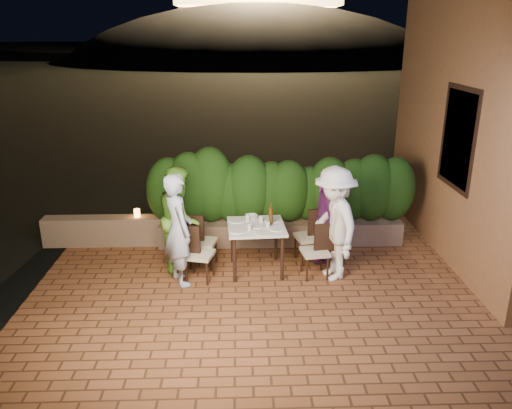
{
  "coord_description": "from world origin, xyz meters",
  "views": [
    {
      "loc": [
        -0.51,
        -5.81,
        3.51
      ],
      "look_at": [
        -0.26,
        1.3,
        1.05
      ],
      "focal_mm": 35.0,
      "sensor_mm": 36.0,
      "label": 1
    }
  ],
  "objects_px": {
    "chair_left_back": "(203,241)",
    "chair_left_front": "(199,253)",
    "parapet_lamp": "(137,213)",
    "diner_purple": "(326,216)",
    "diner_white": "(334,224)",
    "beer_bottle": "(271,214)",
    "diner_green": "(180,218)",
    "bowl": "(251,216)",
    "chair_right_front": "(315,251)",
    "chair_right_back": "(309,236)",
    "diner_blue": "(178,230)",
    "dining_table": "(256,248)"
  },
  "relations": [
    {
      "from": "chair_right_front",
      "to": "parapet_lamp",
      "type": "relative_size",
      "value": 5.98
    },
    {
      "from": "beer_bottle",
      "to": "diner_white",
      "type": "bearing_deg",
      "value": -17.8
    },
    {
      "from": "dining_table",
      "to": "chair_left_back",
      "type": "bearing_deg",
      "value": 166.42
    },
    {
      "from": "diner_green",
      "to": "chair_right_front",
      "type": "bearing_deg",
      "value": -105.24
    },
    {
      "from": "dining_table",
      "to": "diner_purple",
      "type": "distance_m",
      "value": 1.23
    },
    {
      "from": "beer_bottle",
      "to": "diner_purple",
      "type": "distance_m",
      "value": 0.95
    },
    {
      "from": "beer_bottle",
      "to": "bowl",
      "type": "height_order",
      "value": "beer_bottle"
    },
    {
      "from": "chair_left_front",
      "to": "chair_right_back",
      "type": "height_order",
      "value": "chair_right_back"
    },
    {
      "from": "bowl",
      "to": "diner_purple",
      "type": "xyz_separation_m",
      "value": [
        1.18,
        0.02,
        -0.01
      ]
    },
    {
      "from": "dining_table",
      "to": "parapet_lamp",
      "type": "distance_m",
      "value": 2.3
    },
    {
      "from": "beer_bottle",
      "to": "chair_right_front",
      "type": "relative_size",
      "value": 0.4
    },
    {
      "from": "diner_purple",
      "to": "chair_right_front",
      "type": "bearing_deg",
      "value": -22.89
    },
    {
      "from": "beer_bottle",
      "to": "diner_purple",
      "type": "relative_size",
      "value": 0.22
    },
    {
      "from": "dining_table",
      "to": "diner_purple",
      "type": "height_order",
      "value": "diner_purple"
    },
    {
      "from": "chair_right_back",
      "to": "diner_green",
      "type": "relative_size",
      "value": 0.55
    },
    {
      "from": "beer_bottle",
      "to": "diner_white",
      "type": "distance_m",
      "value": 0.96
    },
    {
      "from": "bowl",
      "to": "diner_blue",
      "type": "height_order",
      "value": "diner_blue"
    },
    {
      "from": "beer_bottle",
      "to": "chair_left_back",
      "type": "height_order",
      "value": "beer_bottle"
    },
    {
      "from": "diner_blue",
      "to": "diner_green",
      "type": "height_order",
      "value": "diner_blue"
    },
    {
      "from": "diner_white",
      "to": "beer_bottle",
      "type": "bearing_deg",
      "value": -121.81
    },
    {
      "from": "chair_right_front",
      "to": "chair_right_back",
      "type": "relative_size",
      "value": 0.95
    },
    {
      "from": "chair_right_front",
      "to": "chair_left_back",
      "type": "bearing_deg",
      "value": -21.97
    },
    {
      "from": "chair_left_front",
      "to": "diner_white",
      "type": "xyz_separation_m",
      "value": [
        1.98,
        0.02,
        0.43
      ]
    },
    {
      "from": "diner_white",
      "to": "diner_purple",
      "type": "distance_m",
      "value": 0.6
    },
    {
      "from": "dining_table",
      "to": "parapet_lamp",
      "type": "relative_size",
      "value": 6.1
    },
    {
      "from": "chair_left_front",
      "to": "parapet_lamp",
      "type": "height_order",
      "value": "chair_left_front"
    },
    {
      "from": "diner_green",
      "to": "diner_white",
      "type": "xyz_separation_m",
      "value": [
        2.31,
        -0.47,
        0.05
      ]
    },
    {
      "from": "diner_blue",
      "to": "diner_purple",
      "type": "distance_m",
      "value": 2.35
    },
    {
      "from": "chair_left_back",
      "to": "chair_right_front",
      "type": "xyz_separation_m",
      "value": [
        1.7,
        -0.42,
        -0.0
      ]
    },
    {
      "from": "beer_bottle",
      "to": "diner_green",
      "type": "height_order",
      "value": "diner_green"
    },
    {
      "from": "diner_green",
      "to": "parapet_lamp",
      "type": "bearing_deg",
      "value": 40.43
    },
    {
      "from": "beer_bottle",
      "to": "chair_left_back",
      "type": "relative_size",
      "value": 0.4
    },
    {
      "from": "chair_right_back",
      "to": "diner_blue",
      "type": "xyz_separation_m",
      "value": [
        -1.98,
        -0.65,
        0.39
      ]
    },
    {
      "from": "parapet_lamp",
      "to": "diner_purple",
      "type": "bearing_deg",
      "value": -13.66
    },
    {
      "from": "chair_left_back",
      "to": "diner_green",
      "type": "relative_size",
      "value": 0.52
    },
    {
      "from": "beer_bottle",
      "to": "parapet_lamp",
      "type": "distance_m",
      "value": 2.5
    },
    {
      "from": "dining_table",
      "to": "bowl",
      "type": "relative_size",
      "value": 4.43
    },
    {
      "from": "chair_left_back",
      "to": "diner_white",
      "type": "relative_size",
      "value": 0.49
    },
    {
      "from": "bowl",
      "to": "chair_left_front",
      "type": "distance_m",
      "value": 1.05
    },
    {
      "from": "beer_bottle",
      "to": "diner_blue",
      "type": "distance_m",
      "value": 1.41
    },
    {
      "from": "dining_table",
      "to": "diner_blue",
      "type": "height_order",
      "value": "diner_blue"
    },
    {
      "from": "chair_right_front",
      "to": "diner_purple",
      "type": "relative_size",
      "value": 0.55
    },
    {
      "from": "bowl",
      "to": "chair_left_front",
      "type": "bearing_deg",
      "value": -142.78
    },
    {
      "from": "diner_blue",
      "to": "diner_white",
      "type": "relative_size",
      "value": 0.97
    },
    {
      "from": "chair_left_back",
      "to": "chair_left_front",
      "type": "bearing_deg",
      "value": -80.65
    },
    {
      "from": "diner_green",
      "to": "bowl",
      "type": "bearing_deg",
      "value": -87.69
    },
    {
      "from": "chair_left_back",
      "to": "parapet_lamp",
      "type": "height_order",
      "value": "chair_left_back"
    },
    {
      "from": "diner_white",
      "to": "diner_green",
      "type": "bearing_deg",
      "value": -115.47
    },
    {
      "from": "beer_bottle",
      "to": "chair_left_front",
      "type": "bearing_deg",
      "value": -163.66
    },
    {
      "from": "beer_bottle",
      "to": "parapet_lamp",
      "type": "height_order",
      "value": "beer_bottle"
    }
  ]
}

